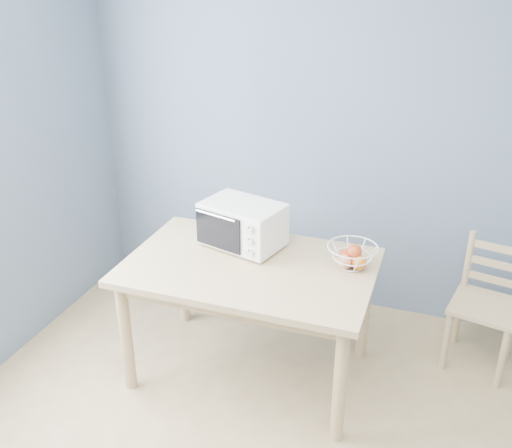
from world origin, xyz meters
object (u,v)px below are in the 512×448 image
(dining_table, at_px, (250,279))
(fruit_basket, at_px, (352,256))
(toaster_oven, at_px, (240,223))
(dining_chair, at_px, (486,306))

(dining_table, height_order, fruit_basket, fruit_basket)
(toaster_oven, xyz_separation_m, dining_chair, (1.45, 0.37, -0.49))
(dining_table, height_order, dining_chair, dining_chair)
(dining_table, xyz_separation_m, toaster_oven, (-0.13, 0.21, 0.24))
(toaster_oven, distance_m, fruit_basket, 0.69)
(toaster_oven, xyz_separation_m, fruit_basket, (0.68, -0.05, -0.07))
(toaster_oven, bearing_deg, dining_chair, 29.48)
(fruit_basket, bearing_deg, dining_chair, 28.55)
(fruit_basket, height_order, dining_chair, fruit_basket)
(toaster_oven, distance_m, dining_chair, 1.58)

